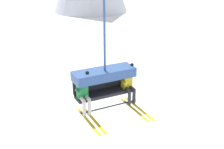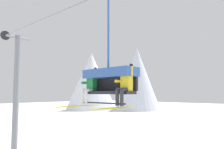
{
  "view_description": "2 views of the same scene",
  "coord_description": "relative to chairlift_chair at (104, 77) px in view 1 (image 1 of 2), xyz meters",
  "views": [
    {
      "loc": [
        -3.26,
        -8.16,
        8.77
      ],
      "look_at": [
        0.54,
        -0.76,
        5.42
      ],
      "focal_mm": 45.0,
      "sensor_mm": 36.0,
      "label": 1
    },
    {
      "loc": [
        5.22,
        -6.09,
        4.82
      ],
      "look_at": [
        0.29,
        -0.64,
        5.44
      ],
      "focal_mm": 35.0,
      "sensor_mm": 36.0,
      "label": 2
    }
  ],
  "objects": [
    {
      "name": "chairlift_chair",
      "position": [
        0.0,
        0.0,
        0.0
      ],
      "size": [
        1.99,
        0.74,
        3.9
      ],
      "color": "#232328"
    },
    {
      "name": "skier_yellow",
      "position": [
        0.79,
        -0.21,
        -0.31
      ],
      "size": [
        0.48,
        1.7,
        1.34
      ],
      "color": "yellow"
    },
    {
      "name": "skier_green",
      "position": [
        -0.78,
        -0.21,
        -0.31
      ],
      "size": [
        0.48,
        1.7,
        1.34
      ],
      "color": "#23843D"
    }
  ]
}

